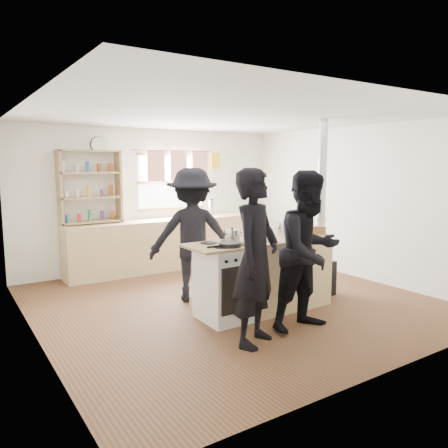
{
  "coord_description": "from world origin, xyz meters",
  "views": [
    {
      "loc": [
        -3.27,
        -4.82,
        1.88
      ],
      "look_at": [
        -0.18,
        -0.1,
        1.1
      ],
      "focal_mm": 35.0,
      "sensor_mm": 36.0,
      "label": 1
    }
  ],
  "objects_px": {
    "person_near_right": "(309,251)",
    "stockpot_counter": "(287,229)",
    "roast_tray": "(259,237)",
    "person_far": "(192,235)",
    "cooking_island": "(265,275)",
    "flue_heater": "(320,250)",
    "bread_board": "(316,231)",
    "stockpot_stove": "(232,235)",
    "thermos": "(211,208)",
    "person_near_left": "(256,258)",
    "skillet_greens": "(230,244)"
  },
  "relations": [
    {
      "from": "skillet_greens",
      "to": "person_near_left",
      "type": "relative_size",
      "value": 0.14
    },
    {
      "from": "cooking_island",
      "to": "stockpot_counter",
      "type": "relative_size",
      "value": 7.35
    },
    {
      "from": "cooking_island",
      "to": "person_near_right",
      "type": "height_order",
      "value": "person_near_right"
    },
    {
      "from": "skillet_greens",
      "to": "person_near_left",
      "type": "height_order",
      "value": "person_near_left"
    },
    {
      "from": "flue_heater",
      "to": "person_far",
      "type": "bearing_deg",
      "value": 154.74
    },
    {
      "from": "roast_tray",
      "to": "person_far",
      "type": "xyz_separation_m",
      "value": [
        -0.45,
        0.92,
        -0.06
      ]
    },
    {
      "from": "person_near_right",
      "to": "cooking_island",
      "type": "bearing_deg",
      "value": 91.06
    },
    {
      "from": "person_near_right",
      "to": "skillet_greens",
      "type": "bearing_deg",
      "value": 137.49
    },
    {
      "from": "roast_tray",
      "to": "person_near_left",
      "type": "distance_m",
      "value": 0.99
    },
    {
      "from": "flue_heater",
      "to": "stockpot_stove",
      "type": "bearing_deg",
      "value": 179.62
    },
    {
      "from": "thermos",
      "to": "person_near_right",
      "type": "height_order",
      "value": "person_near_right"
    },
    {
      "from": "skillet_greens",
      "to": "stockpot_counter",
      "type": "bearing_deg",
      "value": 11.53
    },
    {
      "from": "skillet_greens",
      "to": "flue_heater",
      "type": "distance_m",
      "value": 1.81
    },
    {
      "from": "person_far",
      "to": "roast_tray",
      "type": "bearing_deg",
      "value": 140.55
    },
    {
      "from": "thermos",
      "to": "person_near_right",
      "type": "bearing_deg",
      "value": -103.85
    },
    {
      "from": "roast_tray",
      "to": "flue_heater",
      "type": "height_order",
      "value": "flue_heater"
    },
    {
      "from": "skillet_greens",
      "to": "stockpot_counter",
      "type": "distance_m",
      "value": 1.09
    },
    {
      "from": "thermos",
      "to": "bread_board",
      "type": "xyz_separation_m",
      "value": [
        -0.11,
        -2.88,
        -0.07
      ]
    },
    {
      "from": "flue_heater",
      "to": "person_near_left",
      "type": "xyz_separation_m",
      "value": [
        -1.84,
        -0.89,
        0.27
      ]
    },
    {
      "from": "stockpot_counter",
      "to": "bread_board",
      "type": "distance_m",
      "value": 0.41
    },
    {
      "from": "bread_board",
      "to": "person_far",
      "type": "relative_size",
      "value": 0.19
    },
    {
      "from": "skillet_greens",
      "to": "roast_tray",
      "type": "distance_m",
      "value": 0.57
    },
    {
      "from": "roast_tray",
      "to": "bread_board",
      "type": "xyz_separation_m",
      "value": [
        0.88,
        -0.11,
        0.01
      ]
    },
    {
      "from": "person_far",
      "to": "thermos",
      "type": "bearing_deg",
      "value": -103.37
    },
    {
      "from": "roast_tray",
      "to": "stockpot_stove",
      "type": "height_order",
      "value": "stockpot_stove"
    },
    {
      "from": "thermos",
      "to": "roast_tray",
      "type": "xyz_separation_m",
      "value": [
        -1.0,
        -2.78,
        -0.08
      ]
    },
    {
      "from": "person_near_right",
      "to": "stockpot_counter",
      "type": "bearing_deg",
      "value": 63.37
    },
    {
      "from": "stockpot_counter",
      "to": "bread_board",
      "type": "height_order",
      "value": "stockpot_counter"
    },
    {
      "from": "stockpot_stove",
      "to": "person_far",
      "type": "distance_m",
      "value": 0.79
    },
    {
      "from": "thermos",
      "to": "person_near_left",
      "type": "relative_size",
      "value": 0.16
    },
    {
      "from": "bread_board",
      "to": "cooking_island",
      "type": "bearing_deg",
      "value": 171.73
    },
    {
      "from": "thermos",
      "to": "person_near_right",
      "type": "relative_size",
      "value": 0.17
    },
    {
      "from": "roast_tray",
      "to": "person_near_right",
      "type": "xyz_separation_m",
      "value": [
        0.13,
        -0.75,
        -0.06
      ]
    },
    {
      "from": "stockpot_stove",
      "to": "flue_heater",
      "type": "bearing_deg",
      "value": -0.38
    },
    {
      "from": "roast_tray",
      "to": "stockpot_stove",
      "type": "xyz_separation_m",
      "value": [
        -0.32,
        0.15,
        0.03
      ]
    },
    {
      "from": "stockpot_stove",
      "to": "person_near_right",
      "type": "relative_size",
      "value": 0.11
    },
    {
      "from": "cooking_island",
      "to": "person_near_left",
      "type": "xyz_separation_m",
      "value": [
        -0.73,
        -0.76,
        0.45
      ]
    },
    {
      "from": "person_far",
      "to": "stockpot_stove",
      "type": "bearing_deg",
      "value": 124.32
    },
    {
      "from": "person_near_right",
      "to": "person_far",
      "type": "relative_size",
      "value": 0.99
    },
    {
      "from": "person_near_left",
      "to": "skillet_greens",
      "type": "bearing_deg",
      "value": 52.39
    },
    {
      "from": "bread_board",
      "to": "person_far",
      "type": "height_order",
      "value": "person_far"
    },
    {
      "from": "flue_heater",
      "to": "person_far",
      "type": "height_order",
      "value": "flue_heater"
    },
    {
      "from": "cooking_island",
      "to": "bread_board",
      "type": "distance_m",
      "value": 0.95
    },
    {
      "from": "person_near_left",
      "to": "person_near_right",
      "type": "height_order",
      "value": "person_near_left"
    },
    {
      "from": "stockpot_counter",
      "to": "person_far",
      "type": "xyz_separation_m",
      "value": [
        -0.96,
        0.86,
        -0.11
      ]
    },
    {
      "from": "stockpot_stove",
      "to": "person_far",
      "type": "height_order",
      "value": "person_far"
    },
    {
      "from": "cooking_island",
      "to": "roast_tray",
      "type": "xyz_separation_m",
      "value": [
        -0.1,
        -0.01,
        0.5
      ]
    },
    {
      "from": "cooking_island",
      "to": "stockpot_counter",
      "type": "height_order",
      "value": "stockpot_counter"
    },
    {
      "from": "flue_heater",
      "to": "person_far",
      "type": "relative_size",
      "value": 1.37
    },
    {
      "from": "bread_board",
      "to": "person_near_right",
      "type": "distance_m",
      "value": 1.0
    }
  ]
}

